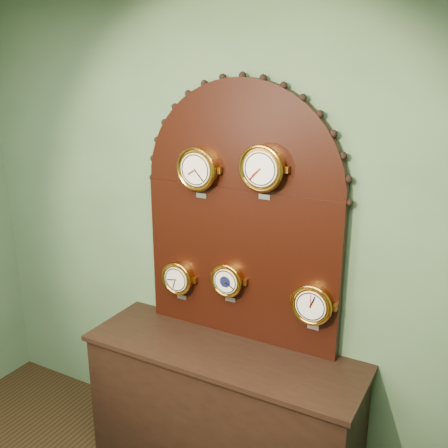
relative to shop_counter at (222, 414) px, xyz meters
The scene contains 8 objects.
wall_back 1.04m from the shop_counter, 90.00° to the left, with size 4.00×4.00×0.00m, color #476444.
shop_counter is the anchor object (origin of this frame).
display_board 1.25m from the shop_counter, 90.00° to the left, with size 1.26×0.06×1.53m.
roman_clock 1.46m from the shop_counter, 147.52° to the left, with size 0.25×0.08×0.30m.
arabic_clock 1.49m from the shop_counter, 44.32° to the left, with size 0.25×0.08×0.30m.
hygrometer 0.85m from the shop_counter, 158.61° to the left, with size 0.21×0.08×0.26m.
barometer 0.81m from the shop_counter, 107.44° to the left, with size 0.20×0.08×0.25m.
tide_clock 0.91m from the shop_counter, 18.15° to the left, with size 0.23×0.08×0.28m.
Camera 1 is at (1.28, -0.07, 2.41)m, focal length 41.92 mm.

